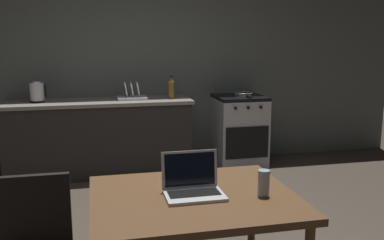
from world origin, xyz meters
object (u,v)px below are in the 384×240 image
object	(u,v)px
dining_table	(194,208)
bottle	(171,88)
frying_pan	(244,94)
dish_rack	(132,95)
electric_kettle	(37,92)
stove_oven	(239,130)
laptop	(193,187)
drinking_glass	(264,183)

from	to	relation	value
dining_table	bottle	distance (m)	2.90
dining_table	frying_pan	size ratio (longest dim) A/B	2.74
dish_rack	frying_pan	bearing A→B (deg)	-1.22
electric_kettle	dining_table	bearing A→B (deg)	-68.77
stove_oven	frying_pan	size ratio (longest dim) A/B	2.17
frying_pan	dish_rack	bearing A→B (deg)	178.78
laptop	drinking_glass	bearing A→B (deg)	-17.56
drinking_glass	dish_rack	bearing A→B (deg)	98.30
dining_table	frying_pan	bearing A→B (deg)	65.46
laptop	drinking_glass	xyz separation A→B (m)	(0.37, -0.11, 0.03)
dining_table	electric_kettle	bearing A→B (deg)	111.23
electric_kettle	dish_rack	distance (m)	1.06
dining_table	electric_kettle	world-z (taller)	electric_kettle
stove_oven	laptop	bearing A→B (deg)	-113.76
stove_oven	bottle	distance (m)	1.05
electric_kettle	dish_rack	size ratio (longest dim) A/B	0.69
frying_pan	dish_rack	xyz separation A→B (m)	(-1.38, 0.03, 0.02)
frying_pan	laptop	bearing A→B (deg)	-114.63
stove_oven	dining_table	size ratio (longest dim) A/B	0.79
dining_table	bottle	xyz separation A→B (m)	(0.40, 2.85, 0.34)
drinking_glass	dish_rack	size ratio (longest dim) A/B	0.43
bottle	dish_rack	bearing A→B (deg)	173.88
stove_oven	electric_kettle	bearing A→B (deg)	179.94
dining_table	drinking_glass	bearing A→B (deg)	-15.07
electric_kettle	stove_oven	bearing A→B (deg)	-0.06
stove_oven	dish_rack	world-z (taller)	dish_rack
electric_kettle	bottle	xyz separation A→B (m)	(1.53, -0.05, 0.02)
dish_rack	stove_oven	bearing A→B (deg)	-0.11
dining_table	laptop	size ratio (longest dim) A/B	3.49
stove_oven	frying_pan	distance (m)	0.47
dining_table	drinking_glass	xyz separation A→B (m)	(0.37, -0.10, 0.15)
drinking_glass	stove_oven	bearing A→B (deg)	73.24
laptop	electric_kettle	world-z (taller)	electric_kettle
laptop	frying_pan	bearing A→B (deg)	63.67
frying_pan	drinking_glass	bearing A→B (deg)	-107.62
laptop	bottle	world-z (taller)	bottle
stove_oven	electric_kettle	size ratio (longest dim) A/B	3.79
stove_oven	electric_kettle	world-z (taller)	electric_kettle
laptop	bottle	bearing A→B (deg)	80.33
electric_kettle	bottle	world-z (taller)	bottle
bottle	drinking_glass	xyz separation A→B (m)	(-0.03, -2.95, -0.19)
electric_kettle	frying_pan	xyz separation A→B (m)	(2.44, -0.03, -0.09)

